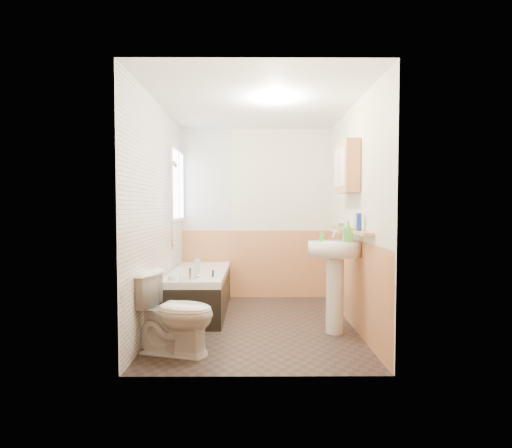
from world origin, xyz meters
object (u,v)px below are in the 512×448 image
object	(u,v)px
sink	(335,268)
medicine_cabinet	(346,168)
bathtub	(199,290)
toilet	(174,313)
pine_shelf	(349,230)

from	to	relation	value
sink	medicine_cabinet	world-z (taller)	medicine_cabinet
bathtub	sink	bearing A→B (deg)	-28.63
bathtub	toilet	xyz separation A→B (m)	(-0.03, -1.44, 0.09)
toilet	medicine_cabinet	world-z (taller)	medicine_cabinet
pine_shelf	bathtub	bearing A→B (deg)	160.31
pine_shelf	medicine_cabinet	xyz separation A→B (m)	(-0.03, 0.04, 0.70)
pine_shelf	medicine_cabinet	bearing A→B (deg)	121.98
bathtub	sink	distance (m)	1.84
sink	medicine_cabinet	bearing A→B (deg)	48.35
bathtub	toilet	size ratio (longest dim) A/B	2.14
pine_shelf	medicine_cabinet	distance (m)	0.70
sink	medicine_cabinet	size ratio (longest dim) A/B	1.76
toilet	pine_shelf	world-z (taller)	pine_shelf
bathtub	pine_shelf	bearing A→B (deg)	-19.69
bathtub	medicine_cabinet	bearing A→B (deg)	-18.68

